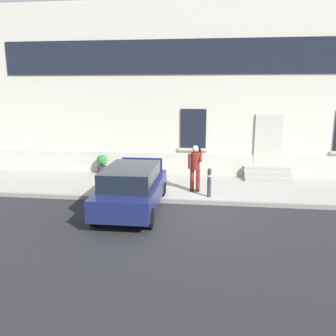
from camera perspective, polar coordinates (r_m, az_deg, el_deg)
name	(u,v)px	position (r m, az deg, el deg)	size (l,w,h in m)	color
ground_plane	(187,213)	(11.27, 3.06, -7.38)	(80.00, 80.00, 0.00)	#232326
sidewalk	(192,187)	(13.91, 3.90, -3.12)	(24.00, 3.60, 0.15)	#99968E
curb_edge	(189,202)	(12.13, 3.39, -5.52)	(24.00, 0.12, 0.15)	gray
building_facade	(196,93)	(15.86, 4.67, 12.21)	(24.00, 1.52, 7.50)	beige
entrance_stoop	(267,174)	(15.39, 15.96, -1.02)	(1.96, 0.96, 0.48)	#9E998E
hatchback_car_navy	(132,188)	(11.27, -5.91, -3.22)	(1.82, 4.08, 1.50)	#161E4C
bollard_near_person	(209,181)	(12.32, 6.76, -2.20)	(0.15, 0.15, 1.04)	#333338
person_on_phone	(195,165)	(12.79, 4.47, 0.43)	(0.51, 0.48, 1.75)	maroon
planter_charcoal	(102,164)	(15.90, -10.73, 0.68)	(0.44, 0.44, 0.86)	#2D2D30
planter_terracotta	(146,167)	(15.04, -3.62, 0.19)	(0.44, 0.44, 0.86)	#B25B38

